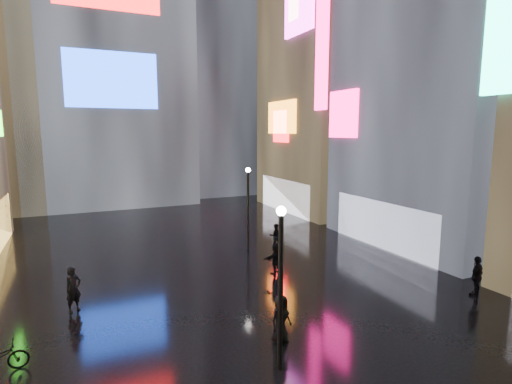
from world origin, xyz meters
TOP-DOWN VIEW (x-y plane):
  - ground at (0.00, 20.00)m, footprint 140.00×140.00m
  - building_right_mid at (15.98, 17.01)m, footprint 10.28×13.70m
  - building_right_far at (15.98, 30.00)m, footprint 10.28×12.00m
  - tower_flank_right at (9.00, 46.00)m, footprint 12.00×12.00m
  - lamp_near at (-1.00, 7.99)m, footprint 0.30×0.30m
  - lamp_far at (3.15, 20.14)m, footprint 0.30×0.30m
  - pedestrian_3 at (9.73, 9.34)m, footprint 1.17×0.74m
  - pedestrian_4 at (-0.21, 9.44)m, footprint 0.95×0.74m
  - pedestrian_5 at (2.80, 15.67)m, footprint 1.61×1.07m
  - pedestrian_6 at (-6.85, 15.11)m, footprint 0.82×0.76m
  - pedestrian_7 at (4.89, 19.78)m, footprint 0.92×0.81m
  - umbrella_2 at (-0.21, 9.44)m, footprint 1.09×1.08m

SIDE VIEW (x-z plane):
  - ground at x=0.00m, z-range 0.00..0.00m
  - pedestrian_7 at x=4.89m, z-range 0.00..1.57m
  - pedestrian_5 at x=2.80m, z-range 0.00..1.66m
  - pedestrian_4 at x=-0.21m, z-range 0.00..1.71m
  - pedestrian_3 at x=9.73m, z-range 0.00..1.85m
  - pedestrian_6 at x=-6.85m, z-range 0.00..1.89m
  - umbrella_2 at x=-0.21m, z-range 1.71..2.52m
  - lamp_near at x=-1.00m, z-range 0.34..5.54m
  - lamp_far at x=3.15m, z-range 0.34..5.54m
  - building_right_far at x=15.98m, z-range -0.02..27.98m
  - building_right_mid at x=15.98m, z-range -0.01..29.99m
  - tower_flank_right at x=9.00m, z-range 0.00..34.00m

